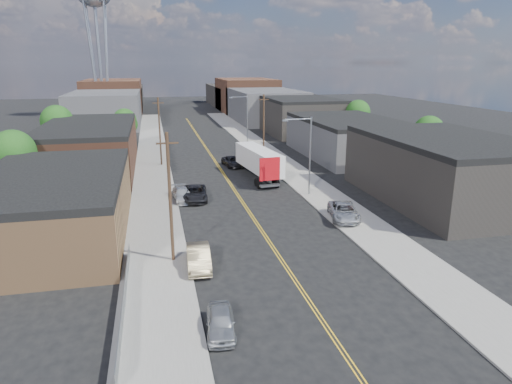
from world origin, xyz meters
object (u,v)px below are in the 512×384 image
car_right_lot_c (272,157)px  car_ahead_truck (233,162)px  car_left_a (221,322)px  car_left_d (182,195)px  car_right_lot_a (344,211)px  car_left_c (195,193)px  semi_truck (256,159)px  car_left_b (199,258)px

car_right_lot_c → car_ahead_truck: (-6.09, -0.78, -0.24)m
car_left_a → car_left_d: bearing=96.9°
car_right_lot_a → car_ahead_truck: car_right_lot_a is taller
car_right_lot_a → car_right_lot_c: (-0.21, 26.78, 0.06)m
car_right_lot_c → car_ahead_truck: 6.15m
car_right_lot_a → car_ahead_truck: (-6.30, 26.00, -0.18)m
car_left_c → car_left_d: car_left_c is taller
car_right_lot_a → car_ahead_truck: size_ratio=1.05×
car_left_c → car_right_lot_a: bearing=-32.6°
car_left_c → car_right_lot_a: (13.41, -10.00, 0.13)m
car_right_lot_a → car_ahead_truck: 26.75m
car_left_a → car_left_c: size_ratio=0.71×
car_right_lot_a → car_right_lot_c: size_ratio=1.14×
car_right_lot_a → car_left_c: bearing=156.5°
semi_truck → car_left_d: 14.44m
car_left_a → car_ahead_truck: size_ratio=0.76×
car_left_b → car_ahead_truck: (8.51, 33.56, -0.07)m
semi_truck → car_left_c: (-9.15, -9.73, -1.47)m
car_right_lot_c → car_left_a: bearing=-99.9°
car_right_lot_c → car_ahead_truck: size_ratio=0.92×
semi_truck → car_left_b: semi_truck is taller
car_left_a → car_right_lot_c: 45.48m
car_right_lot_a → car_right_lot_c: car_right_lot_c is taller
car_left_a → car_left_c: 26.43m
car_left_d → car_ahead_truck: (8.51, 16.00, 0.03)m
car_left_a → car_right_lot_c: car_right_lot_c is taller
car_left_c → car_ahead_truck: 17.51m
semi_truck → car_right_lot_c: bearing=53.0°
car_left_b → car_right_lot_a: 16.63m
semi_truck → car_right_lot_a: 20.23m
car_left_d → car_ahead_truck: 18.12m
semi_truck → car_left_d: bearing=-144.4°
semi_truck → car_ahead_truck: 6.77m
car_ahead_truck → car_left_b: bearing=-111.0°
car_right_lot_a → car_right_lot_c: 26.78m
car_ahead_truck → car_left_c: bearing=-120.7°
car_ahead_truck → car_left_a: bearing=-107.7°
semi_truck → car_left_b: (-10.55, -27.29, -1.45)m
semi_truck → car_left_a: 37.58m
semi_truck → car_ahead_truck: (-2.05, 6.27, -1.52)m
semi_truck → car_left_a: bearing=-112.9°
car_left_b → car_left_d: size_ratio=1.00×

